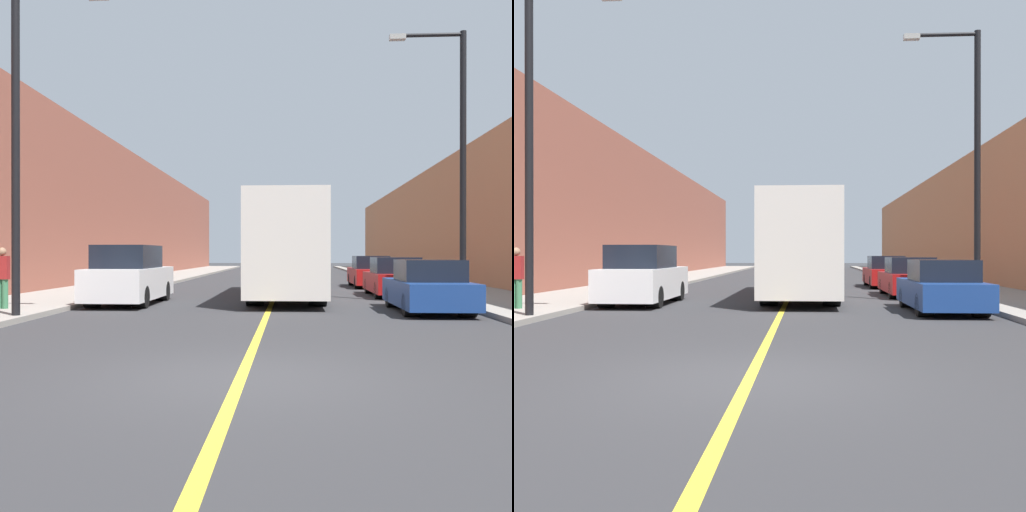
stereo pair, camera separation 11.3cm
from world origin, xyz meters
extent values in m
plane|color=#2D2D30|center=(0.00, 0.00, 0.00)|extent=(200.00, 200.00, 0.00)
cube|color=gray|center=(-7.70, 30.00, 0.07)|extent=(3.86, 72.00, 0.14)
cube|color=gray|center=(7.70, 30.00, 0.07)|extent=(3.86, 72.00, 0.14)
cube|color=brown|center=(-11.62, 30.00, 4.11)|extent=(4.00, 72.00, 8.23)
cube|color=#B2724C|center=(11.62, 30.00, 3.62)|extent=(4.00, 72.00, 7.25)
cube|color=gold|center=(0.00, 30.00, 0.00)|extent=(0.16, 72.00, 0.01)
cube|color=silver|center=(0.50, 14.47, 1.95)|extent=(2.52, 11.08, 3.26)
cube|color=black|center=(0.50, 8.96, 2.52)|extent=(2.14, 0.04, 1.47)
cylinder|color=black|center=(-0.49, 11.04, 0.53)|extent=(0.56, 1.05, 1.05)
cylinder|color=black|center=(1.48, 11.04, 0.53)|extent=(0.56, 1.05, 1.05)
cylinder|color=black|center=(-0.49, 17.90, 0.53)|extent=(0.56, 1.05, 1.05)
cylinder|color=black|center=(1.48, 17.90, 0.53)|extent=(0.56, 1.05, 1.05)
cube|color=silver|center=(-4.63, 11.45, 0.69)|extent=(1.89, 4.93, 0.98)
cube|color=black|center=(-4.63, 11.20, 1.55)|extent=(1.67, 2.71, 0.74)
cube|color=black|center=(-4.63, 9.01, 0.87)|extent=(1.61, 0.04, 0.44)
cylinder|color=black|center=(-5.37, 9.92, 0.34)|extent=(0.42, 0.68, 0.68)
cylinder|color=black|center=(-3.89, 9.92, 0.34)|extent=(0.42, 0.68, 0.68)
cylinder|color=black|center=(-5.37, 12.98, 0.34)|extent=(0.42, 0.68, 0.68)
cylinder|color=black|center=(-3.89, 12.98, 0.34)|extent=(0.42, 0.68, 0.68)
cube|color=navy|center=(4.51, 9.35, 0.54)|extent=(1.85, 4.48, 0.70)
cube|color=black|center=(4.51, 9.13, 1.18)|extent=(1.63, 2.02, 0.59)
cube|color=black|center=(4.51, 7.14, 0.66)|extent=(1.57, 0.04, 0.31)
cylinder|color=black|center=(3.78, 7.96, 0.31)|extent=(0.41, 0.62, 0.62)
cylinder|color=black|center=(5.23, 7.96, 0.31)|extent=(0.41, 0.62, 0.62)
cylinder|color=black|center=(3.78, 10.74, 0.31)|extent=(0.41, 0.62, 0.62)
cylinder|color=black|center=(5.23, 10.74, 0.31)|extent=(0.41, 0.62, 0.62)
cube|color=maroon|center=(4.63, 15.67, 0.55)|extent=(1.87, 4.64, 0.72)
cube|color=black|center=(4.63, 15.44, 1.21)|extent=(1.64, 2.09, 0.61)
cube|color=black|center=(4.63, 13.38, 0.67)|extent=(1.59, 0.04, 0.32)
cylinder|color=black|center=(3.90, 14.23, 0.31)|extent=(0.41, 0.62, 0.62)
cylinder|color=black|center=(5.36, 14.23, 0.31)|extent=(0.41, 0.62, 0.62)
cylinder|color=black|center=(3.90, 17.11, 0.31)|extent=(0.41, 0.62, 0.62)
cylinder|color=black|center=(5.36, 17.11, 0.31)|extent=(0.41, 0.62, 0.62)
cube|color=maroon|center=(4.52, 22.03, 0.55)|extent=(1.80, 4.78, 0.74)
cube|color=black|center=(4.52, 21.79, 1.23)|extent=(1.59, 2.15, 0.62)
cube|color=black|center=(4.52, 19.67, 0.68)|extent=(1.53, 0.04, 0.33)
cylinder|color=black|center=(3.82, 20.55, 0.31)|extent=(0.40, 0.62, 0.62)
cylinder|color=black|center=(5.22, 20.55, 0.31)|extent=(0.40, 0.62, 0.62)
cylinder|color=black|center=(3.82, 23.51, 0.31)|extent=(0.40, 0.62, 0.62)
cylinder|color=black|center=(5.22, 23.51, 0.31)|extent=(0.40, 0.62, 0.62)
cylinder|color=black|center=(-6.07, 6.37, 4.10)|extent=(0.20, 0.20, 7.91)
cylinder|color=black|center=(6.07, 11.37, 4.41)|extent=(0.20, 0.20, 8.53)
cylinder|color=black|center=(5.04, 11.37, 8.57)|extent=(2.05, 0.12, 0.12)
cube|color=#999993|center=(4.02, 11.37, 8.52)|extent=(0.50, 0.24, 0.16)
cylinder|color=#336B47|center=(-7.19, 8.08, 0.55)|extent=(0.17, 0.17, 0.81)
cube|color=maroon|center=(-7.27, 8.08, 1.27)|extent=(0.37, 0.20, 0.64)
sphere|color=#8C664C|center=(-7.27, 8.08, 1.70)|extent=(0.24, 0.24, 0.24)
camera|label=1|loc=(0.68, -7.86, 1.64)|focal=42.00mm
camera|label=2|loc=(0.79, -7.85, 1.64)|focal=42.00mm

